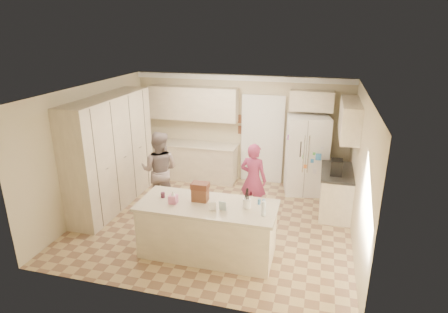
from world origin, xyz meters
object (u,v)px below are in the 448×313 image
(refrigerator, at_px, (306,155))
(coffee_maker, at_px, (336,167))
(dollhouse_body, at_px, (200,195))
(teen_girl, at_px, (253,180))
(utensil_crock, at_px, (247,203))
(teen_boy, at_px, (160,170))
(island_base, at_px, (208,230))
(tissue_box, at_px, (173,199))

(refrigerator, relative_size, coffee_maker, 6.00)
(dollhouse_body, height_order, teen_girl, teen_girl)
(utensil_crock, height_order, teen_boy, teen_boy)
(coffee_maker, height_order, island_base, coffee_maker)
(utensil_crock, relative_size, teen_girl, 0.10)
(island_base, height_order, dollhouse_body, dollhouse_body)
(coffee_maker, height_order, teen_boy, teen_boy)
(island_base, height_order, teen_boy, teen_boy)
(island_base, height_order, teen_girl, teen_girl)
(coffee_maker, xyz_separation_m, teen_boy, (-3.54, -0.47, -0.24))
(refrigerator, relative_size, island_base, 0.82)
(dollhouse_body, bearing_deg, refrigerator, 61.21)
(coffee_maker, distance_m, dollhouse_body, 2.84)
(tissue_box, height_order, dollhouse_body, dollhouse_body)
(refrigerator, height_order, teen_boy, refrigerator)
(tissue_box, bearing_deg, utensil_crock, 7.13)
(utensil_crock, height_order, dollhouse_body, dollhouse_body)
(dollhouse_body, relative_size, teen_girl, 0.17)
(island_base, distance_m, teen_girl, 1.70)
(refrigerator, height_order, dollhouse_body, refrigerator)
(coffee_maker, relative_size, teen_girl, 0.20)
(tissue_box, height_order, teen_girl, teen_girl)
(island_base, bearing_deg, teen_boy, 136.03)
(teen_boy, bearing_deg, tissue_box, 114.60)
(utensil_crock, xyz_separation_m, tissue_box, (-1.20, -0.15, -0.00))
(dollhouse_body, bearing_deg, coffee_maker, 39.29)
(coffee_maker, relative_size, utensil_crock, 2.00)
(coffee_maker, distance_m, tissue_box, 3.28)
(refrigerator, distance_m, tissue_box, 3.66)
(teen_girl, bearing_deg, dollhouse_body, 78.97)
(island_base, xyz_separation_m, teen_girl, (0.47, 1.60, 0.32))
(utensil_crock, height_order, tissue_box, utensil_crock)
(utensil_crock, bearing_deg, coffee_maker, 52.88)
(coffee_maker, xyz_separation_m, tissue_box, (-2.60, -2.00, -0.07))
(coffee_maker, relative_size, island_base, 0.14)
(utensil_crock, distance_m, tissue_box, 1.21)
(teen_girl, bearing_deg, island_base, 85.05)
(island_base, xyz_separation_m, dollhouse_body, (-0.15, 0.10, 0.60))
(refrigerator, relative_size, utensil_crock, 12.00)
(dollhouse_body, relative_size, teen_boy, 0.16)
(teen_girl, bearing_deg, tissue_box, 70.46)
(dollhouse_body, height_order, teen_boy, teen_boy)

